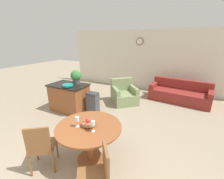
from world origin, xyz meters
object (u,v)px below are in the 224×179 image
(dining_table, at_px, (89,134))
(dining_chair_near_left, at_px, (41,145))
(wine_glass_right, at_px, (93,124))
(potted_plant, at_px, (76,76))
(trash_bin, at_px, (93,104))
(armchair, at_px, (124,95))
(fruit_bowl, at_px, (89,123))
(dining_chair_near_right, at_px, (98,174))
(kitchen_island, at_px, (69,97))
(teal_bowl, at_px, (68,85))
(couch, at_px, (179,94))
(wine_glass_left, at_px, (77,119))

(dining_table, distance_m, dining_chair_near_left, 0.84)
(dining_chair_near_left, height_order, wine_glass_right, wine_glass_right)
(potted_plant, xyz_separation_m, trash_bin, (0.68, -0.10, -0.78))
(dining_chair_near_left, xyz_separation_m, trash_bin, (-0.41, 2.22, -0.16))
(dining_chair_near_left, distance_m, trash_bin, 2.26)
(potted_plant, bearing_deg, dining_chair_near_left, -64.72)
(wine_glass_right, bearing_deg, armchair, 102.61)
(dining_table, xyz_separation_m, fruit_bowl, (-0.00, 0.00, 0.24))
(dining_chair_near_right, relative_size, fruit_bowl, 3.81)
(dining_table, distance_m, wine_glass_right, 0.38)
(armchair, bearing_deg, kitchen_island, -175.32)
(dining_chair_near_left, height_order, potted_plant, potted_plant)
(dining_chair_near_right, distance_m, teal_bowl, 3.04)
(fruit_bowl, height_order, teal_bowl, teal_bowl)
(dining_chair_near_right, bearing_deg, dining_chair_near_left, 50.15)
(kitchen_island, xyz_separation_m, potted_plant, (0.18, 0.20, 0.68))
(dining_chair_near_left, bearing_deg, kitchen_island, 83.42)
(wine_glass_right, xyz_separation_m, armchair, (-0.69, 3.07, -0.62))
(dining_table, distance_m, armchair, 3.02)
(dining_table, relative_size, teal_bowl, 3.69)
(wine_glass_right, distance_m, armchair, 3.20)
(fruit_bowl, bearing_deg, armchair, 99.90)
(dining_table, distance_m, couch, 4.27)
(trash_bin, height_order, couch, couch)
(fruit_bowl, xyz_separation_m, potted_plant, (-1.71, 1.74, 0.31))
(dining_chair_near_left, xyz_separation_m, dining_chair_near_right, (1.18, -0.05, 0.00))
(teal_bowl, bearing_deg, kitchen_island, 131.09)
(fruit_bowl, xyz_separation_m, teal_bowl, (-1.71, 1.35, 0.12))
(dining_table, height_order, armchair, armchair)
(trash_bin, bearing_deg, wine_glass_left, -63.92)
(dining_table, xyz_separation_m, dining_chair_near_left, (-0.62, -0.57, -0.07))
(dining_chair_near_left, relative_size, wine_glass_left, 4.69)
(kitchen_island, height_order, potted_plant, potted_plant)
(wine_glass_left, distance_m, kitchen_island, 2.44)
(dining_table, bearing_deg, kitchen_island, 140.64)
(dining_table, xyz_separation_m, wine_glass_left, (-0.17, -0.11, 0.32))
(dining_chair_near_right, xyz_separation_m, teal_bowl, (-2.28, 1.96, 0.42))
(wine_glass_right, relative_size, teal_bowl, 0.61)
(dining_chair_near_left, relative_size, kitchen_island, 0.77)
(dining_chair_near_right, bearing_deg, trash_bin, -2.42)
(potted_plant, height_order, armchair, potted_plant)
(dining_chair_near_right, relative_size, trash_bin, 1.30)
(dining_chair_near_right, distance_m, trash_bin, 2.77)
(teal_bowl, distance_m, trash_bin, 0.95)
(kitchen_island, bearing_deg, teal_bowl, -48.91)
(teal_bowl, height_order, armchair, teal_bowl)
(couch, xyz_separation_m, armchair, (-1.85, -1.08, 0.02))
(wine_glass_right, relative_size, couch, 0.09)
(wine_glass_left, xyz_separation_m, trash_bin, (-0.86, 1.76, -0.55))
(kitchen_island, bearing_deg, fruit_bowl, -39.34)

